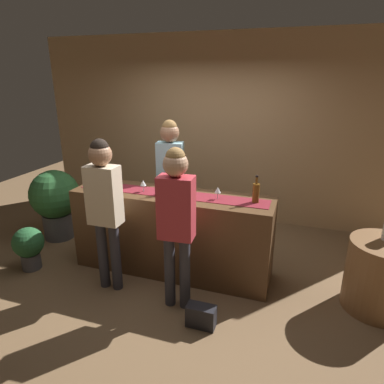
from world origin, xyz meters
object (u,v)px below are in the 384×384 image
object	(u,v)px
round_side_table	(381,276)
customer_browsing	(104,200)
wine_glass_mid_counter	(115,180)
wine_bottle_amber	(256,193)
wine_glass_near_customer	(218,190)
potted_plant_small	(29,245)
bartender	(170,171)
customer_sipping	(176,214)
handbag	(201,316)
wine_bottle_green	(167,184)
potted_plant_tall	(55,200)
wine_glass_far_end	(143,183)

from	to	relation	value
round_side_table	customer_browsing	bearing A→B (deg)	-168.61
wine_glass_mid_counter	customer_browsing	world-z (taller)	customer_browsing
wine_bottle_amber	wine_glass_near_customer	bearing A→B (deg)	-175.27
customer_browsing	wine_glass_mid_counter	bearing A→B (deg)	108.69
round_side_table	potted_plant_small	bearing A→B (deg)	-172.22
potted_plant_small	bartender	bearing A→B (deg)	38.19
wine_glass_near_customer	customer_sipping	world-z (taller)	customer_sipping
bartender	handbag	xyz separation A→B (m)	(0.88, -1.43, -0.98)
wine_bottle_amber	potted_plant_small	distance (m)	2.80
customer_sipping	round_side_table	size ratio (longest dim) A/B	2.26
wine_bottle_green	wine_glass_near_customer	distance (m)	0.60
wine_glass_mid_counter	round_side_table	size ratio (longest dim) A/B	0.19
wine_bottle_green	wine_glass_mid_counter	xyz separation A→B (m)	(-0.67, -0.01, -0.01)
wine_glass_near_customer	handbag	distance (m)	1.30
wine_bottle_green	potted_plant_small	world-z (taller)	wine_bottle_green
customer_sipping	customer_browsing	xyz separation A→B (m)	(-0.83, 0.06, 0.01)
customer_browsing	wine_bottle_amber	bearing A→B (deg)	20.66
wine_bottle_amber	wine_glass_mid_counter	distance (m)	1.68
wine_bottle_amber	customer_sipping	bearing A→B (deg)	-135.14
potted_plant_small	wine_bottle_amber	bearing A→B (deg)	12.17
wine_glass_mid_counter	customer_sipping	size ratio (longest dim) A/B	0.09
customer_browsing	round_side_table	distance (m)	2.92
potted_plant_small	wine_glass_near_customer	bearing A→B (deg)	13.50
bartender	round_side_table	xyz separation A→B (m)	(2.50, -0.59, -0.72)
customer_browsing	potted_plant_tall	size ratio (longest dim) A/B	1.66
wine_bottle_green	potted_plant_tall	world-z (taller)	wine_bottle_green
wine_glass_far_end	round_side_table	distance (m)	2.69
wine_glass_far_end	potted_plant_tall	world-z (taller)	wine_glass_far_end
wine_bottle_green	potted_plant_small	size ratio (longest dim) A/B	0.56
potted_plant_small	handbag	world-z (taller)	potted_plant_small
potted_plant_tall	handbag	bearing A→B (deg)	-24.10
customer_sipping	customer_browsing	bearing A→B (deg)	171.53
wine_bottle_amber	potted_plant_tall	size ratio (longest dim) A/B	0.30
wine_glass_far_end	customer_browsing	xyz separation A→B (m)	(-0.19, -0.52, -0.05)
wine_bottle_green	round_side_table	xyz separation A→B (m)	(2.31, 0.00, -0.73)
wine_glass_far_end	wine_glass_mid_counter	bearing A→B (deg)	176.28
customer_browsing	round_side_table	world-z (taller)	customer_browsing
wine_bottle_amber	round_side_table	bearing A→B (deg)	-1.30
customer_sipping	round_side_table	distance (m)	2.16
round_side_table	handbag	size ratio (longest dim) A/B	2.64
wine_glass_far_end	handbag	size ratio (longest dim) A/B	0.51
customer_sipping	handbag	xyz separation A→B (m)	(0.33, -0.22, -0.92)
wine_bottle_green	bartender	xyz separation A→B (m)	(-0.20, 0.59, -0.01)
wine_glass_near_customer	handbag	size ratio (longest dim) A/B	0.51
wine_bottle_green	wine_bottle_amber	size ratio (longest dim) A/B	1.00
wine_glass_far_end	wine_glass_near_customer	bearing A→B (deg)	2.11
bartender	potted_plant_tall	world-z (taller)	bartender
wine_glass_far_end	customer_sipping	bearing A→B (deg)	-42.52
wine_glass_far_end	handbag	xyz separation A→B (m)	(0.96, -0.81, -0.99)
wine_glass_far_end	customer_browsing	bearing A→B (deg)	-109.98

